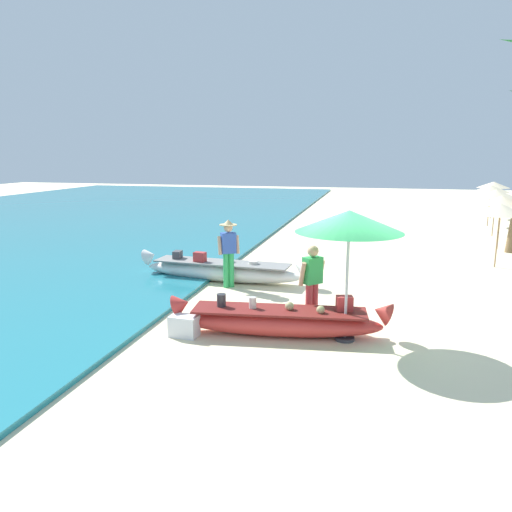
# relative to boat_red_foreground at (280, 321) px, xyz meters

# --- Properties ---
(ground_plane) EXTENTS (80.00, 80.00, 0.00)m
(ground_plane) POSITION_rel_boat_red_foreground_xyz_m (1.36, 0.61, -0.29)
(ground_plane) COLOR beige
(boat_red_foreground) EXTENTS (4.18, 1.15, 0.79)m
(boat_red_foreground) POSITION_rel_boat_red_foreground_xyz_m (0.00, 0.00, 0.00)
(boat_red_foreground) COLOR red
(boat_red_foreground) RESTS_ON ground
(boat_white_midground) EXTENTS (4.71, 1.02, 0.81)m
(boat_white_midground) POSITION_rel_boat_red_foreground_xyz_m (-2.30, 3.54, 0.01)
(boat_white_midground) COLOR white
(boat_white_midground) RESTS_ON ground
(person_vendor_hatted) EXTENTS (0.56, 0.46, 1.74)m
(person_vendor_hatted) POSITION_rel_boat_red_foreground_xyz_m (-1.92, 2.98, 0.73)
(person_vendor_hatted) COLOR green
(person_vendor_hatted) RESTS_ON ground
(person_tourist_customer) EXTENTS (0.52, 0.53, 1.63)m
(person_tourist_customer) POSITION_rel_boat_red_foreground_xyz_m (0.51, 0.65, 0.64)
(person_tourist_customer) COLOR #B2383D
(person_tourist_customer) RESTS_ON ground
(patio_umbrella_large) EXTENTS (1.90, 1.90, 2.40)m
(patio_umbrella_large) POSITION_rel_boat_red_foreground_xyz_m (1.21, 0.05, 1.90)
(patio_umbrella_large) COLOR #B7B7BC
(patio_umbrella_large) RESTS_ON ground
(parasol_row_0) EXTENTS (1.60, 1.60, 1.91)m
(parasol_row_0) POSITION_rel_boat_red_foreground_xyz_m (5.19, 7.06, 1.46)
(parasol_row_0) COLOR #8E6B47
(parasol_row_0) RESTS_ON ground
(parasol_row_1) EXTENTS (1.60, 1.60, 1.91)m
(parasol_row_1) POSITION_rel_boat_red_foreground_xyz_m (5.90, 10.12, 1.46)
(parasol_row_1) COLOR #8E6B47
(parasol_row_1) RESTS_ON ground
(parasol_row_2) EXTENTS (1.60, 1.60, 1.91)m
(parasol_row_2) POSITION_rel_boat_red_foreground_xyz_m (6.33, 13.11, 1.46)
(parasol_row_2) COLOR #8E6B47
(parasol_row_2) RESTS_ON ground
(parasol_row_3) EXTENTS (1.60, 1.60, 1.91)m
(parasol_row_3) POSITION_rel_boat_red_foreground_xyz_m (6.74, 16.14, 1.46)
(parasol_row_3) COLOR #8E6B47
(parasol_row_3) RESTS_ON ground
(parasol_row_4) EXTENTS (1.60, 1.60, 1.91)m
(parasol_row_4) POSITION_rel_boat_red_foreground_xyz_m (7.46, 19.16, 1.46)
(parasol_row_4) COLOR #8E6B47
(parasol_row_4) RESTS_ON ground
(cooler_box) EXTENTS (0.55, 0.36, 0.40)m
(cooler_box) POSITION_rel_boat_red_foreground_xyz_m (-1.72, -0.49, -0.09)
(cooler_box) COLOR silver
(cooler_box) RESTS_ON ground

